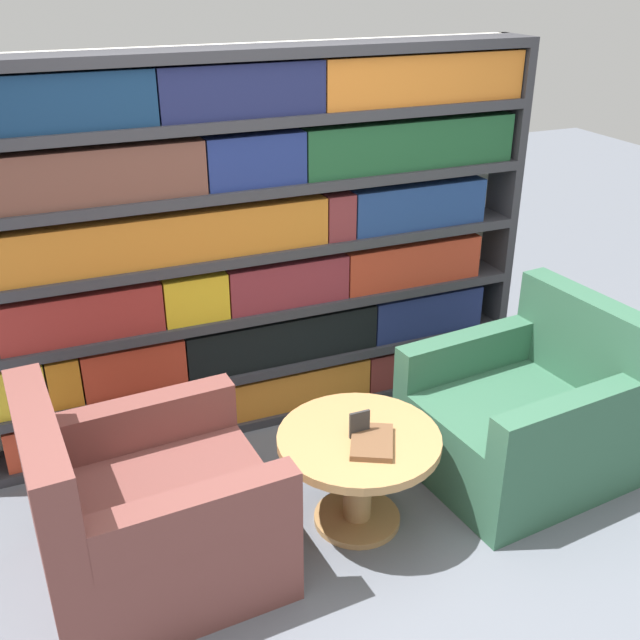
{
  "coord_description": "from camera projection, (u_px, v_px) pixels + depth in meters",
  "views": [
    {
      "loc": [
        -1.04,
        -2.09,
        2.29
      ],
      "look_at": [
        0.15,
        0.74,
        0.82
      ],
      "focal_mm": 42.0,
      "sensor_mm": 36.0,
      "label": 1
    }
  ],
  "objects": [
    {
      "name": "ground_plane",
      "position": [
        356.0,
        575.0,
        3.09
      ],
      "size": [
        14.0,
        14.0,
        0.0
      ],
      "primitive_type": "plane",
      "color": "slate"
    },
    {
      "name": "bookshelf",
      "position": [
        251.0,
        250.0,
        3.78
      ],
      "size": [
        3.05,
        0.3,
        1.95
      ],
      "color": "silver",
      "rests_on": "ground_plane"
    },
    {
      "name": "armchair_left",
      "position": [
        147.0,
        517.0,
        2.98
      ],
      "size": [
        0.96,
        0.87,
        0.86
      ],
      "rotation": [
        0.0,
        0.0,
        1.63
      ],
      "color": "brown",
      "rests_on": "ground_plane"
    },
    {
      "name": "armchair_right",
      "position": [
        524.0,
        418.0,
        3.63
      ],
      "size": [
        0.98,
        0.9,
        0.86
      ],
      "rotation": [
        0.0,
        0.0,
        -1.47
      ],
      "color": "#336047",
      "rests_on": "ground_plane"
    },
    {
      "name": "coffee_table",
      "position": [
        358.0,
        461.0,
        3.25
      ],
      "size": [
        0.71,
        0.71,
        0.46
      ],
      "color": "#AD7F4C",
      "rests_on": "ground_plane"
    },
    {
      "name": "table_sign",
      "position": [
        359.0,
        426.0,
        3.17
      ],
      "size": [
        0.09,
        0.06,
        0.12
      ],
      "color": "black",
      "rests_on": "coffee_table"
    },
    {
      "name": "stray_book",
      "position": [
        372.0,
        442.0,
        3.13
      ],
      "size": [
        0.27,
        0.31,
        0.03
      ],
      "color": "brown",
      "rests_on": "coffee_table"
    }
  ]
}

